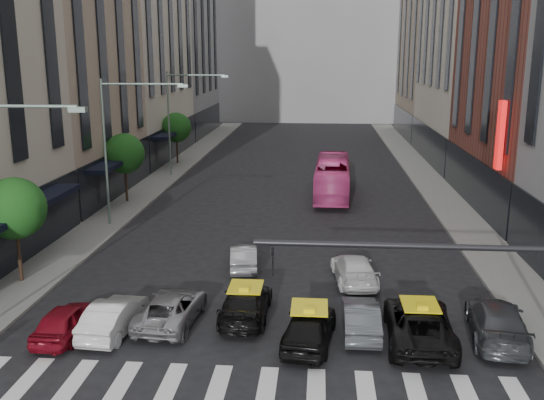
% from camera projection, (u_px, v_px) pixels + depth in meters
% --- Properties ---
extents(sidewalk_left, '(3.00, 96.00, 0.15)m').
position_uv_depth(sidewalk_left, '(147.00, 190.00, 48.05)').
color(sidewalk_left, slate).
rests_on(sidewalk_left, ground).
extents(sidewalk_right, '(3.00, 96.00, 0.15)m').
position_uv_depth(sidewalk_right, '(441.00, 195.00, 46.27)').
color(sidewalk_right, slate).
rests_on(sidewalk_right, ground).
extents(building_left_b, '(8.00, 16.00, 24.00)m').
position_uv_depth(building_left_b, '(56.00, 34.00, 43.75)').
color(building_left_b, tan).
rests_on(building_left_b, ground).
extents(building_left_d, '(8.00, 18.00, 30.00)m').
position_uv_depth(building_left_d, '(175.00, 20.00, 78.91)').
color(building_left_d, gray).
rests_on(building_left_d, ground).
extents(building_right_d, '(8.00, 18.00, 28.00)m').
position_uv_depth(building_right_d, '(440.00, 27.00, 76.51)').
color(building_right_d, tan).
rests_on(building_right_d, ground).
extents(building_far, '(30.00, 10.00, 36.00)m').
position_uv_depth(building_far, '(309.00, 6.00, 96.27)').
color(building_far, gray).
rests_on(building_far, ground).
extents(tree_near, '(2.88, 2.88, 4.95)m').
position_uv_depth(tree_near, '(15.00, 209.00, 27.86)').
color(tree_near, black).
rests_on(tree_near, sidewalk_left).
extents(tree_mid, '(2.88, 2.88, 4.95)m').
position_uv_depth(tree_mid, '(124.00, 154.00, 43.36)').
color(tree_mid, black).
rests_on(tree_mid, sidewalk_left).
extents(tree_far, '(2.88, 2.88, 4.95)m').
position_uv_depth(tree_far, '(176.00, 127.00, 58.87)').
color(tree_far, black).
rests_on(tree_far, sidewalk_left).
extents(streetlamp_mid, '(5.38, 0.25, 9.00)m').
position_uv_depth(streetlamp_mid, '(119.00, 133.00, 36.88)').
color(streetlamp_mid, gray).
rests_on(streetlamp_mid, sidewalk_left).
extents(streetlamp_far, '(5.38, 0.25, 9.00)m').
position_uv_depth(streetlamp_far, '(179.00, 110.00, 52.39)').
color(streetlamp_far, gray).
rests_on(streetlamp_far, sidewalk_left).
extents(traffic_signal, '(10.10, 0.20, 6.00)m').
position_uv_depth(traffic_signal, '(533.00, 299.00, 15.49)').
color(traffic_signal, black).
rests_on(traffic_signal, ground).
extents(liberty_sign, '(0.30, 0.70, 4.00)m').
position_uv_depth(liberty_sign, '(500.00, 135.00, 35.11)').
color(liberty_sign, red).
rests_on(liberty_sign, ground).
extents(car_red, '(1.61, 3.79, 1.28)m').
position_uv_depth(car_red, '(66.00, 321.00, 23.15)').
color(car_red, maroon).
rests_on(car_red, ground).
extents(car_white_front, '(1.72, 4.16, 1.34)m').
position_uv_depth(car_white_front, '(114.00, 316.00, 23.49)').
color(car_white_front, silver).
rests_on(car_white_front, ground).
extents(car_silver, '(2.42, 4.73, 1.28)m').
position_uv_depth(car_silver, '(171.00, 308.00, 24.32)').
color(car_silver, gray).
rests_on(car_silver, ground).
extents(taxi_left, '(1.93, 4.65, 1.34)m').
position_uv_depth(taxi_left, '(246.00, 303.00, 24.75)').
color(taxi_left, black).
rests_on(taxi_left, ground).
extents(taxi_center, '(2.26, 4.45, 1.45)m').
position_uv_depth(taxi_center, '(309.00, 326.00, 22.51)').
color(taxi_center, black).
rests_on(taxi_center, ground).
extents(car_grey_mid, '(1.38, 3.91, 1.29)m').
position_uv_depth(car_grey_mid, '(361.00, 317.00, 23.47)').
color(car_grey_mid, '#44484C').
rests_on(car_grey_mid, ground).
extents(taxi_right, '(2.65, 5.35, 1.46)m').
position_uv_depth(taxi_right, '(419.00, 323.00, 22.76)').
color(taxi_right, black).
rests_on(taxi_right, ground).
extents(car_grey_curb, '(2.66, 5.18, 1.44)m').
position_uv_depth(car_grey_curb, '(497.00, 321.00, 22.94)').
color(car_grey_curb, '#393C40').
rests_on(car_grey_curb, ground).
extents(car_row2_left, '(1.77, 3.89, 1.24)m').
position_uv_depth(car_row2_left, '(244.00, 256.00, 30.64)').
color(car_row2_left, '#9C9CA1').
rests_on(car_row2_left, ground).
extents(car_row2_right, '(2.30, 4.66, 1.30)m').
position_uv_depth(car_row2_right, '(354.00, 269.00, 28.72)').
color(car_row2_right, silver).
rests_on(car_row2_right, ground).
extents(bus, '(2.80, 10.55, 2.92)m').
position_uv_depth(bus, '(332.00, 178.00, 45.98)').
color(bus, '#DB408A').
rests_on(bus, ground).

